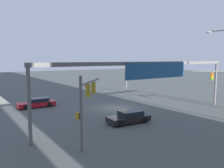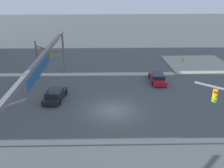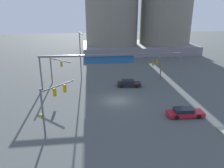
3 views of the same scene
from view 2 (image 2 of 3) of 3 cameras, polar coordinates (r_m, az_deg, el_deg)
ground_plane at (r=25.96m, az=0.12°, el=-6.09°), size 194.24×194.24×0.00m
sidewalk_corner at (r=43.63m, az=19.08°, el=4.38°), size 10.22×9.98×0.15m
traffic_signal_near_corner at (r=34.22m, az=-15.78°, el=6.25°), size 4.03×3.63×5.28m
overhead_sign_gantry at (r=24.46m, az=-15.64°, el=4.62°), size 25.83×0.43×6.13m
sedan_car_approaching at (r=34.04m, az=10.37°, el=1.47°), size 4.92×1.99×1.21m
sedan_car_waiting_far at (r=28.85m, az=-12.98°, el=-2.48°), size 4.49×2.33×1.21m
fire_hydrant_on_curb at (r=43.97m, az=15.98°, el=5.42°), size 0.33×0.22×0.71m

